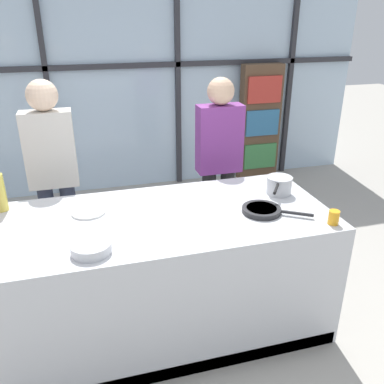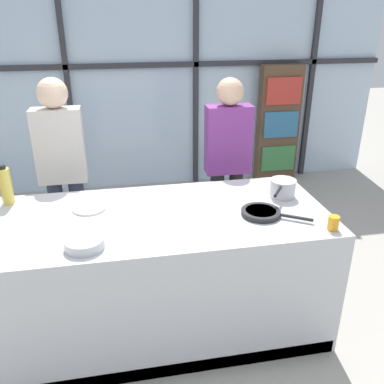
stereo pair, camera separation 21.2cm
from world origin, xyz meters
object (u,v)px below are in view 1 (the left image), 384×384
(mixing_bowl, at_px, (91,247))
(juice_glass_near, at_px, (334,217))
(white_plate, at_px, (88,212))
(spectator_center_left, at_px, (219,157))
(frying_pan, at_px, (263,210))
(saucepan, at_px, (279,185))
(spectator_far_left, at_px, (53,169))

(mixing_bowl, relative_size, juice_glass_near, 2.48)
(white_plate, bearing_deg, mixing_bowl, -90.45)
(mixing_bowl, bearing_deg, spectator_center_left, 46.40)
(frying_pan, xyz_separation_m, white_plate, (-1.11, 0.30, -0.01))
(spectator_center_left, height_order, saucepan, spectator_center_left)
(saucepan, relative_size, white_plate, 1.35)
(white_plate, bearing_deg, spectator_far_left, 108.39)
(spectator_center_left, bearing_deg, white_plate, 31.93)
(spectator_center_left, bearing_deg, mixing_bowl, 46.40)
(spectator_far_left, height_order, white_plate, spectator_far_left)
(spectator_far_left, relative_size, white_plate, 7.45)
(mixing_bowl, bearing_deg, spectator_far_left, 100.95)
(white_plate, distance_m, juice_glass_near, 1.58)
(spectator_center_left, relative_size, white_plate, 7.27)
(frying_pan, height_order, white_plate, frying_pan)
(spectator_far_left, xyz_separation_m, spectator_center_left, (1.40, -0.00, -0.03))
(white_plate, xyz_separation_m, juice_glass_near, (1.47, -0.57, 0.04))
(frying_pan, xyz_separation_m, saucepan, (0.24, 0.25, 0.05))
(frying_pan, relative_size, juice_glass_near, 4.58)
(spectator_far_left, height_order, frying_pan, spectator_far_left)
(frying_pan, relative_size, saucepan, 1.37)
(saucepan, relative_size, juice_glass_near, 3.35)
(juice_glass_near, bearing_deg, white_plate, 158.91)
(mixing_bowl, bearing_deg, juice_glass_near, -2.66)
(spectator_far_left, xyz_separation_m, saucepan, (1.59, -0.77, -0.00))
(frying_pan, xyz_separation_m, mixing_bowl, (-1.12, -0.20, 0.01))
(spectator_far_left, xyz_separation_m, mixing_bowl, (0.24, -1.22, -0.04))
(saucepan, bearing_deg, white_plate, 177.85)
(spectator_center_left, xyz_separation_m, mixing_bowl, (-1.16, -1.22, -0.01))
(spectator_center_left, xyz_separation_m, frying_pan, (-0.05, -1.03, -0.02))
(frying_pan, bearing_deg, spectator_far_left, 142.85)
(frying_pan, bearing_deg, white_plate, 164.78)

